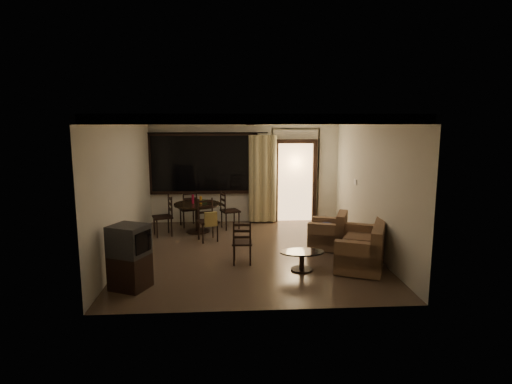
{
  "coord_description": "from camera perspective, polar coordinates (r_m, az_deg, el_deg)",
  "views": [
    {
      "loc": [
        -0.44,
        -8.54,
        2.73
      ],
      "look_at": [
        0.13,
        0.2,
        1.23
      ],
      "focal_mm": 30.0,
      "sensor_mm": 36.0,
      "label": 1
    }
  ],
  "objects": [
    {
      "name": "coffee_table",
      "position": [
        7.92,
        6.13,
        -8.69
      ],
      "size": [
        0.81,
        0.49,
        0.36
      ],
      "rotation": [
        0.0,
        0.0,
        -0.02
      ],
      "color": "black",
      "rests_on": "ground"
    },
    {
      "name": "ground",
      "position": [
        8.97,
        -0.75,
        -8.01
      ],
      "size": [
        5.5,
        5.5,
        0.0
      ],
      "primitive_type": "plane",
      "color": "#7F6651",
      "rests_on": "ground"
    },
    {
      "name": "armchair",
      "position": [
        9.3,
        9.83,
        -5.49
      ],
      "size": [
        0.97,
        0.97,
        0.76
      ],
      "rotation": [
        0.0,
        0.0,
        -0.35
      ],
      "color": "#4C3123",
      "rests_on": "ground"
    },
    {
      "name": "dining_chair_east",
      "position": [
        10.81,
        -3.52,
        -3.4
      ],
      "size": [
        0.54,
        0.54,
        0.95
      ],
      "rotation": [
        0.0,
        0.0,
        1.92
      ],
      "color": "black",
      "rests_on": "ground"
    },
    {
      "name": "sofa",
      "position": [
        8.35,
        14.29,
        -7.36
      ],
      "size": [
        1.34,
        1.7,
        0.81
      ],
      "rotation": [
        0.0,
        0.0,
        -0.41
      ],
      "color": "#4C3123",
      "rests_on": "ground"
    },
    {
      "name": "tv_cabinet",
      "position": [
        7.28,
        -16.5,
        -8.3
      ],
      "size": [
        0.71,
        0.68,
        1.06
      ],
      "rotation": [
        0.0,
        0.0,
        -0.43
      ],
      "color": "black",
      "rests_on": "ground"
    },
    {
      "name": "dining_chair_north",
      "position": [
        11.15,
        -8.96,
        -3.1
      ],
      "size": [
        0.54,
        0.54,
        0.95
      ],
      "rotation": [
        0.0,
        0.0,
        3.49
      ],
      "color": "black",
      "rests_on": "ground"
    },
    {
      "name": "side_chair",
      "position": [
        8.24,
        -1.86,
        -7.78
      ],
      "size": [
        0.4,
        0.4,
        0.86
      ],
      "rotation": [
        0.0,
        0.0,
        3.09
      ],
      "color": "black",
      "rests_on": "ground"
    },
    {
      "name": "dining_table",
      "position": [
        10.5,
        -7.82,
        -2.32
      ],
      "size": [
        1.13,
        1.13,
        0.93
      ],
      "rotation": [
        0.0,
        0.0,
        0.35
      ],
      "color": "black",
      "rests_on": "ground"
    },
    {
      "name": "room_shell",
      "position": [
        10.4,
        1.99,
        4.73
      ],
      "size": [
        5.5,
        6.7,
        5.5
      ],
      "color": "beige",
      "rests_on": "ground"
    },
    {
      "name": "dining_chair_west",
      "position": [
        10.38,
        -12.25,
        -4.17
      ],
      "size": [
        0.54,
        0.54,
        0.95
      ],
      "rotation": [
        0.0,
        0.0,
        -1.22
      ],
      "color": "black",
      "rests_on": "ground"
    },
    {
      "name": "dining_chair_south",
      "position": [
        9.76,
        -6.41,
        -4.75
      ],
      "size": [
        0.54,
        0.57,
        0.95
      ],
      "rotation": [
        0.0,
        0.0,
        0.35
      ],
      "color": "black",
      "rests_on": "ground"
    }
  ]
}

